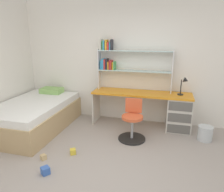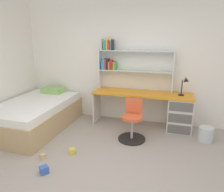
{
  "view_description": "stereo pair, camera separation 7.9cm",
  "coord_description": "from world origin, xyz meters",
  "px_view_note": "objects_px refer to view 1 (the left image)",
  "views": [
    {
      "loc": [
        0.84,
        -2.39,
        1.92
      ],
      "look_at": [
        -0.15,
        1.29,
        0.83
      ],
      "focal_mm": 34.06,
      "sensor_mm": 36.0,
      "label": 1
    },
    {
      "loc": [
        0.92,
        -2.36,
        1.92
      ],
      "look_at": [
        -0.15,
        1.29,
        0.83
      ],
      "focal_mm": 34.06,
      "sensor_mm": 36.0,
      "label": 2
    }
  ],
  "objects_px": {
    "bookshelf_hutch": "(123,61)",
    "toy_block_natural_2": "(43,157)",
    "waste_bin": "(205,133)",
    "bed_platform": "(34,115)",
    "desk": "(168,109)",
    "swivel_chair": "(132,124)",
    "desk_lamp": "(185,83)",
    "toy_block_yellow_1": "(73,152)",
    "toy_block_blue_0": "(45,171)"
  },
  "relations": [
    {
      "from": "toy_block_blue_0",
      "to": "toy_block_yellow_1",
      "type": "bearing_deg",
      "value": 75.96
    },
    {
      "from": "bed_platform",
      "to": "waste_bin",
      "type": "xyz_separation_m",
      "value": [
        3.44,
        0.36,
        -0.15
      ]
    },
    {
      "from": "bookshelf_hutch",
      "to": "bed_platform",
      "type": "distance_m",
      "value": 2.22
    },
    {
      "from": "bookshelf_hutch",
      "to": "toy_block_yellow_1",
      "type": "relative_size",
      "value": 17.54
    },
    {
      "from": "toy_block_yellow_1",
      "to": "toy_block_natural_2",
      "type": "height_order",
      "value": "toy_block_yellow_1"
    },
    {
      "from": "bookshelf_hutch",
      "to": "toy_block_blue_0",
      "type": "relative_size",
      "value": 14.73
    },
    {
      "from": "toy_block_blue_0",
      "to": "bed_platform",
      "type": "bearing_deg",
      "value": 128.77
    },
    {
      "from": "bookshelf_hutch",
      "to": "toy_block_natural_2",
      "type": "bearing_deg",
      "value": -114.15
    },
    {
      "from": "bed_platform",
      "to": "bookshelf_hutch",
      "type": "bearing_deg",
      "value": 27.46
    },
    {
      "from": "swivel_chair",
      "to": "toy_block_natural_2",
      "type": "relative_size",
      "value": 9.39
    },
    {
      "from": "swivel_chair",
      "to": "waste_bin",
      "type": "distance_m",
      "value": 1.39
    },
    {
      "from": "toy_block_natural_2",
      "to": "desk",
      "type": "bearing_deg",
      "value": 43.07
    },
    {
      "from": "swivel_chair",
      "to": "toy_block_yellow_1",
      "type": "distance_m",
      "value": 1.21
    },
    {
      "from": "toy_block_blue_0",
      "to": "toy_block_natural_2",
      "type": "height_order",
      "value": "toy_block_blue_0"
    },
    {
      "from": "toy_block_natural_2",
      "to": "toy_block_yellow_1",
      "type": "bearing_deg",
      "value": 35.35
    },
    {
      "from": "desk_lamp",
      "to": "swivel_chair",
      "type": "xyz_separation_m",
      "value": [
        -0.92,
        -0.66,
        -0.71
      ]
    },
    {
      "from": "toy_block_yellow_1",
      "to": "toy_block_natural_2",
      "type": "distance_m",
      "value": 0.48
    },
    {
      "from": "swivel_chair",
      "to": "toy_block_yellow_1",
      "type": "bearing_deg",
      "value": -136.62
    },
    {
      "from": "desk",
      "to": "swivel_chair",
      "type": "xyz_separation_m",
      "value": [
        -0.63,
        -0.67,
        -0.13
      ]
    },
    {
      "from": "swivel_chair",
      "to": "waste_bin",
      "type": "xyz_separation_m",
      "value": [
        1.35,
        0.3,
        -0.16
      ]
    },
    {
      "from": "toy_block_natural_2",
      "to": "waste_bin",
      "type": "bearing_deg",
      "value": 28.13
    },
    {
      "from": "bookshelf_hutch",
      "to": "swivel_chair",
      "type": "xyz_separation_m",
      "value": [
        0.39,
        -0.83,
        -1.1
      ]
    },
    {
      "from": "desk_lamp",
      "to": "toy_block_natural_2",
      "type": "xyz_separation_m",
      "value": [
        -2.17,
        -1.75,
        -0.97
      ]
    },
    {
      "from": "toy_block_yellow_1",
      "to": "bookshelf_hutch",
      "type": "bearing_deg",
      "value": 73.97
    },
    {
      "from": "desk_lamp",
      "to": "waste_bin",
      "type": "xyz_separation_m",
      "value": [
        0.43,
        -0.36,
        -0.87
      ]
    },
    {
      "from": "toy_block_natural_2",
      "to": "swivel_chair",
      "type": "bearing_deg",
      "value": 41.08
    },
    {
      "from": "swivel_chair",
      "to": "toy_block_natural_2",
      "type": "height_order",
      "value": "swivel_chair"
    },
    {
      "from": "bed_platform",
      "to": "toy_block_yellow_1",
      "type": "height_order",
      "value": "bed_platform"
    },
    {
      "from": "waste_bin",
      "to": "desk_lamp",
      "type": "bearing_deg",
      "value": 139.66
    },
    {
      "from": "swivel_chair",
      "to": "desk_lamp",
      "type": "bearing_deg",
      "value": 35.77
    },
    {
      "from": "desk_lamp",
      "to": "waste_bin",
      "type": "relative_size",
      "value": 1.37
    },
    {
      "from": "waste_bin",
      "to": "swivel_chair",
      "type": "bearing_deg",
      "value": -167.5
    },
    {
      "from": "desk_lamp",
      "to": "toy_block_natural_2",
      "type": "bearing_deg",
      "value": -141.07
    },
    {
      "from": "waste_bin",
      "to": "toy_block_natural_2",
      "type": "height_order",
      "value": "waste_bin"
    },
    {
      "from": "toy_block_natural_2",
      "to": "bookshelf_hutch",
      "type": "bearing_deg",
      "value": 65.85
    },
    {
      "from": "bookshelf_hutch",
      "to": "bed_platform",
      "type": "xyz_separation_m",
      "value": [
        -1.71,
        -0.89,
        -1.1
      ]
    },
    {
      "from": "swivel_chair",
      "to": "bed_platform",
      "type": "height_order",
      "value": "swivel_chair"
    },
    {
      "from": "waste_bin",
      "to": "toy_block_yellow_1",
      "type": "bearing_deg",
      "value": -153.26
    },
    {
      "from": "desk",
      "to": "bed_platform",
      "type": "distance_m",
      "value": 2.83
    },
    {
      "from": "desk_lamp",
      "to": "bookshelf_hutch",
      "type": "bearing_deg",
      "value": 172.63
    },
    {
      "from": "bookshelf_hutch",
      "to": "waste_bin",
      "type": "distance_m",
      "value": 2.21
    },
    {
      "from": "toy_block_natural_2",
      "to": "toy_block_blue_0",
      "type": "bearing_deg",
      "value": -53.37
    },
    {
      "from": "waste_bin",
      "to": "toy_block_blue_0",
      "type": "bearing_deg",
      "value": -144.05
    },
    {
      "from": "desk",
      "to": "toy_block_blue_0",
      "type": "distance_m",
      "value": 2.68
    },
    {
      "from": "bed_platform",
      "to": "toy_block_blue_0",
      "type": "relative_size",
      "value": 18.68
    },
    {
      "from": "bookshelf_hutch",
      "to": "toy_block_natural_2",
      "type": "distance_m",
      "value": 2.5
    },
    {
      "from": "waste_bin",
      "to": "toy_block_natural_2",
      "type": "bearing_deg",
      "value": -151.87
    },
    {
      "from": "bed_platform",
      "to": "toy_block_blue_0",
      "type": "bearing_deg",
      "value": -51.23
    },
    {
      "from": "bookshelf_hutch",
      "to": "toy_block_natural_2",
      "type": "relative_size",
      "value": 19.7
    },
    {
      "from": "toy_block_yellow_1",
      "to": "desk",
      "type": "bearing_deg",
      "value": 44.81
    }
  ]
}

